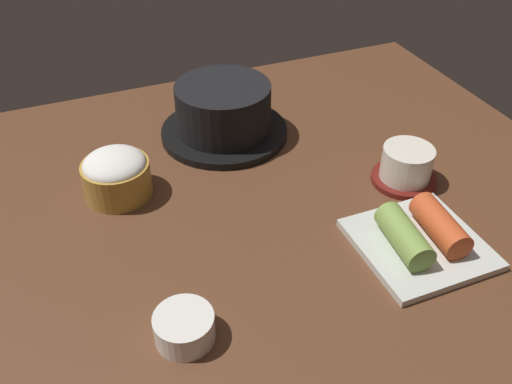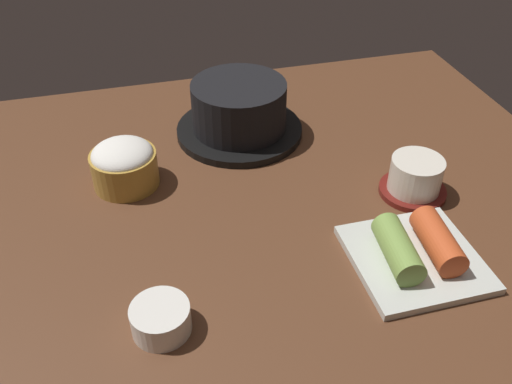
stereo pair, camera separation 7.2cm
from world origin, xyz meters
TOP-DOWN VIEW (x-y plane):
  - dining_table at (0.00, 0.00)cm, footprint 100.00×76.00cm
  - stone_pot at (4.35, 17.11)cm, footprint 19.88×19.88cm
  - rice_bowl at (-14.07, 8.28)cm, footprint 9.12×9.12cm
  - tea_cup_with_saucer at (23.73, -4.02)cm, footprint 9.13×9.13cm
  - kimchi_plate at (17.73, -16.14)cm, footprint 14.68×14.68cm
  - side_bowl_near at (-12.53, -18.30)cm, footprint 6.29×6.29cm

SIDE VIEW (x-z plane):
  - dining_table at x=0.00cm, z-range 0.00..2.00cm
  - kimchi_plate at x=17.73cm, z-range 1.38..5.92cm
  - side_bowl_near at x=-12.53cm, z-range 2.12..5.32cm
  - tea_cup_with_saucer at x=23.73cm, z-range 1.91..7.37cm
  - rice_bowl at x=-14.07cm, z-range 2.08..8.62cm
  - stone_pot at x=4.35cm, z-range 1.82..10.48cm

